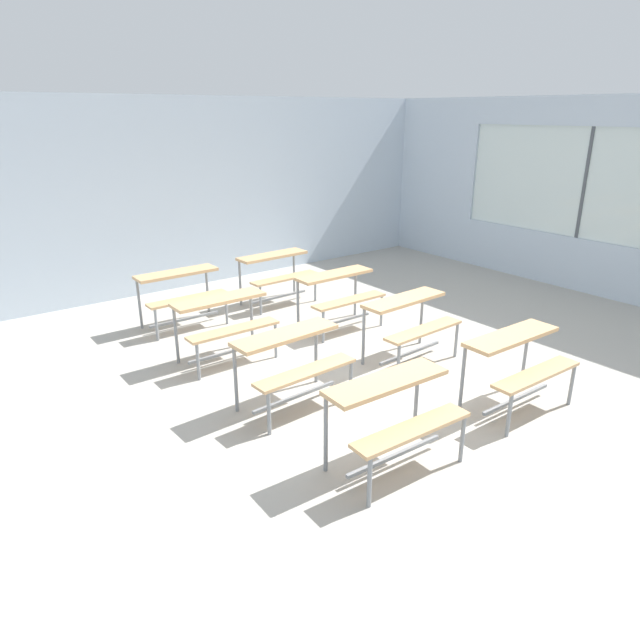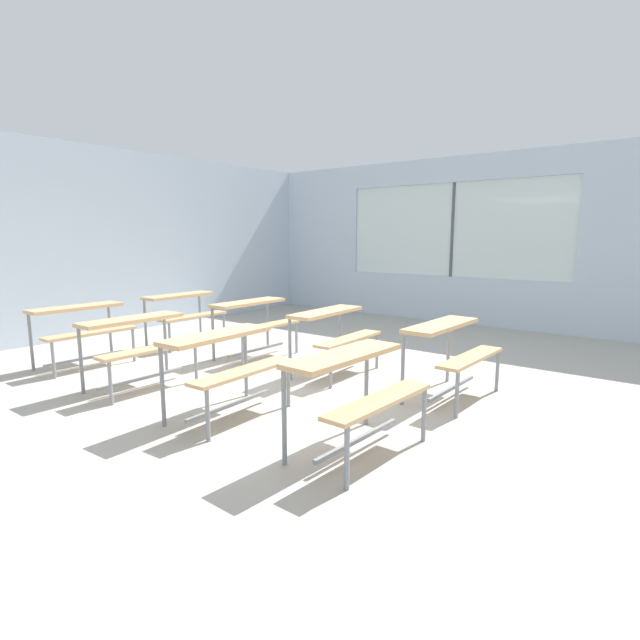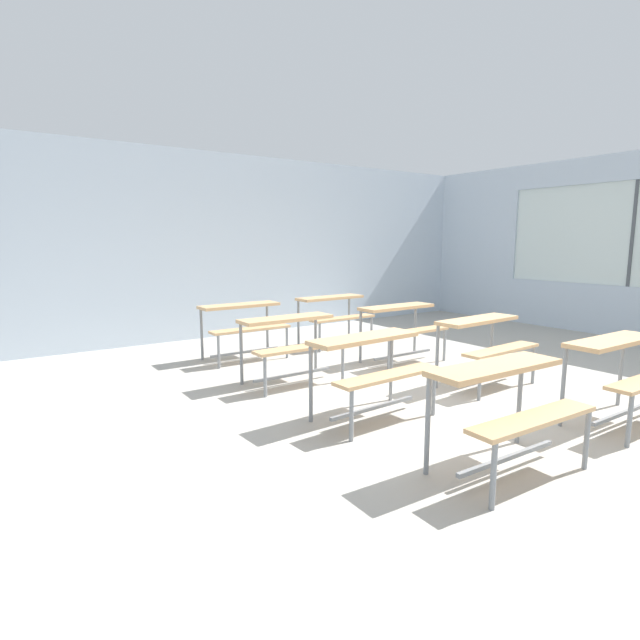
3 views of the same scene
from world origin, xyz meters
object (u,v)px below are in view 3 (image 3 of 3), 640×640
at_px(desk_bench_r1c0, 372,357).
at_px(desk_bench_r3c1, 334,308).
at_px(desk_bench_r1c1, 485,335).
at_px(desk_bench_r2c0, 291,334).
at_px(desk_bench_r0c0, 507,393).
at_px(desk_bench_r0c1, 625,361).
at_px(desk_bench_r2c1, 402,320).
at_px(desk_bench_r3c0, 243,318).

height_order(desk_bench_r1c0, desk_bench_r3c1, same).
distance_m(desk_bench_r1c1, desk_bench_r2c0, 2.15).
bearing_deg(desk_bench_r0c0, desk_bench_r2c0, 93.66).
height_order(desk_bench_r0c1, desk_bench_r2c1, same).
height_order(desk_bench_r0c0, desk_bench_r3c0, same).
distance_m(desk_bench_r0c1, desk_bench_r3c0, 4.41).
bearing_deg(desk_bench_r3c0, desk_bench_r0c0, -90.07).
bearing_deg(desk_bench_r1c0, desk_bench_r2c1, 36.52).
bearing_deg(desk_bench_r1c0, desk_bench_r3c0, 85.93).
height_order(desk_bench_r3c0, desk_bench_r3c1, same).
distance_m(desk_bench_r1c1, desk_bench_r3c0, 3.12).
height_order(desk_bench_r0c1, desk_bench_r1c0, same).
distance_m(desk_bench_r1c0, desk_bench_r2c1, 2.22).
height_order(desk_bench_r2c1, desk_bench_r3c1, same).
xyz_separation_m(desk_bench_r2c1, desk_bench_r3c0, (-1.65, 1.34, 0.00)).
bearing_deg(desk_bench_r3c1, desk_bench_r2c1, -88.06).
xyz_separation_m(desk_bench_r1c1, desk_bench_r2c1, (0.02, 1.32, 0.00)).
height_order(desk_bench_r0c1, desk_bench_r3c1, same).
distance_m(desk_bench_r0c1, desk_bench_r1c0, 2.19).
bearing_deg(desk_bench_r1c1, desk_bench_r1c0, -179.91).
relative_size(desk_bench_r2c1, desk_bench_r3c0, 1.00).
distance_m(desk_bench_r0c1, desk_bench_r2c1, 2.75).
bearing_deg(desk_bench_r1c0, desk_bench_r3c1, 57.03).
distance_m(desk_bench_r2c0, desk_bench_r3c1, 2.16).
xyz_separation_m(desk_bench_r1c0, desk_bench_r3c1, (1.64, 2.79, 0.00)).
xyz_separation_m(desk_bench_r0c1, desk_bench_r2c0, (-1.71, 2.74, 0.00)).
distance_m(desk_bench_r0c1, desk_bench_r3c1, 4.15).
height_order(desk_bench_r1c0, desk_bench_r1c1, same).
height_order(desk_bench_r0c1, desk_bench_r1c1, same).
height_order(desk_bench_r1c0, desk_bench_r2c1, same).
relative_size(desk_bench_r1c0, desk_bench_r3c0, 1.02).
relative_size(desk_bench_r1c0, desk_bench_r2c0, 1.02).
xyz_separation_m(desk_bench_r1c1, desk_bench_r3c0, (-1.63, 2.66, 0.00)).
height_order(desk_bench_r0c1, desk_bench_r3c0, same).
relative_size(desk_bench_r1c1, desk_bench_r3c0, 1.02).
bearing_deg(desk_bench_r2c1, desk_bench_r0c0, -121.06).
bearing_deg(desk_bench_r3c0, desk_bench_r2c1, -39.22).
height_order(desk_bench_r0c0, desk_bench_r2c1, same).
distance_m(desk_bench_r1c1, desk_bench_r2c1, 1.32).
xyz_separation_m(desk_bench_r0c1, desk_bench_r3c1, (-0.07, 4.15, 0.00)).
bearing_deg(desk_bench_r3c0, desk_bench_r2c0, -93.27).
bearing_deg(desk_bench_r3c0, desk_bench_r3c1, 1.73).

